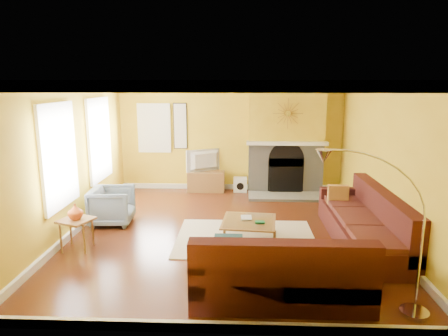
{
  "coord_description": "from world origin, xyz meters",
  "views": [
    {
      "loc": [
        0.24,
        -6.85,
        2.69
      ],
      "look_at": [
        -0.06,
        0.4,
        1.11
      ],
      "focal_mm": 32.0,
      "sensor_mm": 36.0,
      "label": 1
    }
  ],
  "objects_px": {
    "sectional_sofa": "(300,226)",
    "side_table": "(77,234)",
    "coffee_table": "(249,230)",
    "armchair": "(112,206)",
    "media_console": "(206,181)",
    "arc_lamp": "(375,236)"
  },
  "relations": [
    {
      "from": "media_console",
      "to": "arc_lamp",
      "type": "xyz_separation_m",
      "value": [
        2.37,
        -5.3,
        0.73
      ]
    },
    {
      "from": "sectional_sofa",
      "to": "arc_lamp",
      "type": "relative_size",
      "value": 1.89
    },
    {
      "from": "sectional_sofa",
      "to": "media_console",
      "type": "relative_size",
      "value": 4.08
    },
    {
      "from": "side_table",
      "to": "arc_lamp",
      "type": "xyz_separation_m",
      "value": [
        4.17,
        -1.7,
        0.72
      ]
    },
    {
      "from": "media_console",
      "to": "coffee_table",
      "type": "bearing_deg",
      "value": -72.12
    },
    {
      "from": "media_console",
      "to": "arc_lamp",
      "type": "distance_m",
      "value": 5.85
    },
    {
      "from": "media_console",
      "to": "armchair",
      "type": "relative_size",
      "value": 1.16
    },
    {
      "from": "armchair",
      "to": "sectional_sofa",
      "type": "bearing_deg",
      "value": -113.54
    },
    {
      "from": "sectional_sofa",
      "to": "coffee_table",
      "type": "relative_size",
      "value": 4.1
    },
    {
      "from": "sectional_sofa",
      "to": "arc_lamp",
      "type": "xyz_separation_m",
      "value": [
        0.57,
        -1.7,
        0.53
      ]
    },
    {
      "from": "armchair",
      "to": "side_table",
      "type": "xyz_separation_m",
      "value": [
        -0.2,
        -1.2,
        -0.1
      ]
    },
    {
      "from": "coffee_table",
      "to": "media_console",
      "type": "xyz_separation_m",
      "value": [
        -1.0,
        3.1,
        0.07
      ]
    },
    {
      "from": "coffee_table",
      "to": "arc_lamp",
      "type": "distance_m",
      "value": 2.71
    },
    {
      "from": "sectional_sofa",
      "to": "side_table",
      "type": "distance_m",
      "value": 3.61
    },
    {
      "from": "armchair",
      "to": "side_table",
      "type": "bearing_deg",
      "value": 166.44
    },
    {
      "from": "coffee_table",
      "to": "armchair",
      "type": "height_order",
      "value": "armchair"
    },
    {
      "from": "side_table",
      "to": "media_console",
      "type": "bearing_deg",
      "value": 63.43
    },
    {
      "from": "media_console",
      "to": "armchair",
      "type": "height_order",
      "value": "armchair"
    },
    {
      "from": "media_console",
      "to": "side_table",
      "type": "bearing_deg",
      "value": -116.57
    },
    {
      "from": "side_table",
      "to": "sectional_sofa",
      "type": "bearing_deg",
      "value": -0.0
    },
    {
      "from": "coffee_table",
      "to": "arc_lamp",
      "type": "bearing_deg",
      "value": -58.1
    },
    {
      "from": "armchair",
      "to": "arc_lamp",
      "type": "relative_size",
      "value": 0.4
    }
  ]
}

